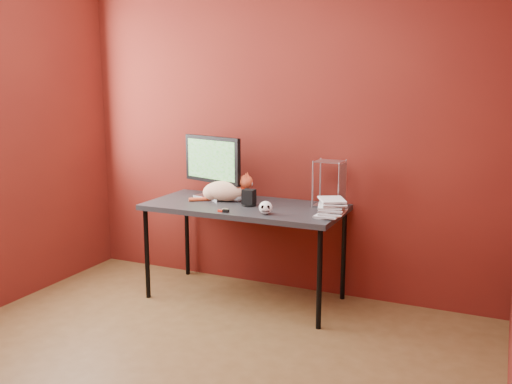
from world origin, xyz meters
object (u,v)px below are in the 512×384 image
at_px(cat, 225,191).
at_px(speaker, 249,198).
at_px(desk, 245,211).
at_px(book_stack, 322,119).
at_px(skull_mug, 266,208).
at_px(monitor, 212,164).

bearing_deg(cat, speaker, -30.95).
bearing_deg(desk, book_stack, -8.35).
xyz_separation_m(desk, book_stack, (0.63, -0.09, 0.72)).
bearing_deg(book_stack, skull_mug, -159.86).
distance_m(monitor, book_stack, 1.07).
bearing_deg(skull_mug, book_stack, -0.45).
bearing_deg(desk, cat, 162.25).
height_order(cat, speaker, cat).
xyz_separation_m(cat, skull_mug, (0.47, -0.29, -0.03)).
distance_m(desk, cat, 0.25).
relative_size(monitor, cat, 1.18).
distance_m(desk, monitor, 0.49).
relative_size(cat, skull_mug, 4.61).
relative_size(desk, skull_mug, 14.52).
relative_size(monitor, speaker, 4.48).
distance_m(cat, speaker, 0.26).
distance_m(monitor, speaker, 0.47).
xyz_separation_m(skull_mug, speaker, (-0.22, 0.20, 0.01)).
height_order(cat, book_stack, book_stack).
bearing_deg(skull_mug, desk, 119.65).
bearing_deg(cat, book_stack, -21.84).
bearing_deg(skull_mug, monitor, 129.92).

